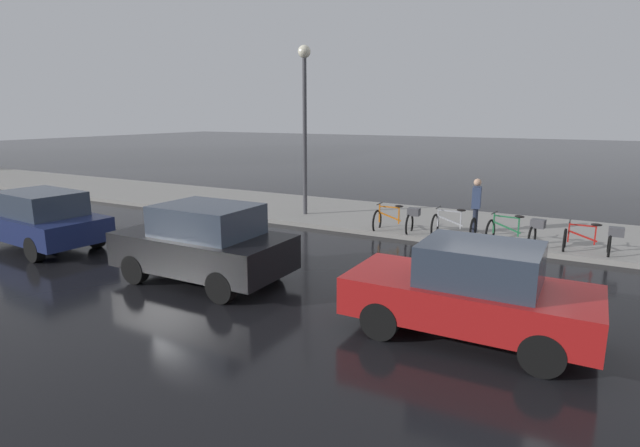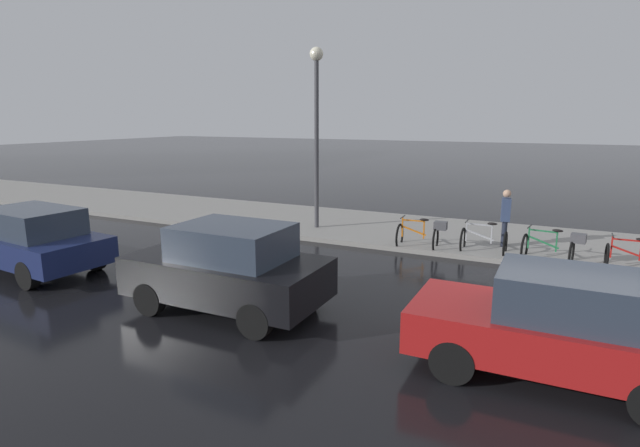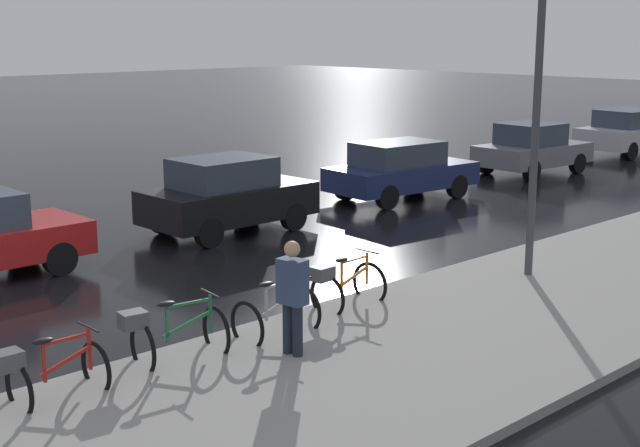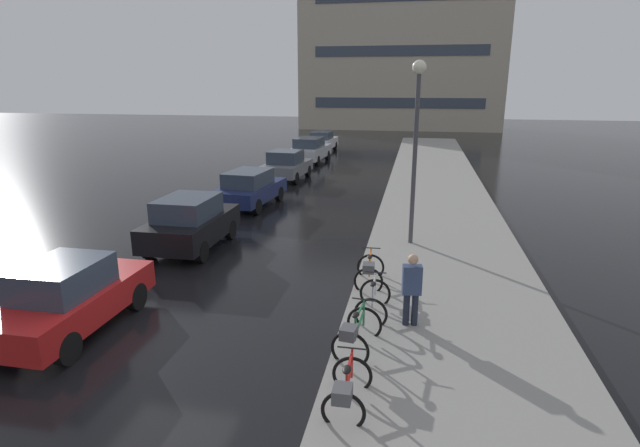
{
  "view_description": "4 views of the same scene",
  "coord_description": "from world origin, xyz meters",
  "views": [
    {
      "loc": [
        -9.93,
        -1.4,
        3.61
      ],
      "look_at": [
        -0.44,
        3.83,
        1.21
      ],
      "focal_mm": 28.0,
      "sensor_mm": 36.0,
      "label": 1
    },
    {
      "loc": [
        -9.47,
        0.24,
        3.69
      ],
      "look_at": [
        0.25,
        4.98,
        1.39
      ],
      "focal_mm": 28.0,
      "sensor_mm": 36.0,
      "label": 2
    },
    {
      "loc": [
        13.71,
        -6.08,
        4.51
      ],
      "look_at": [
        2.22,
        4.76,
        1.04
      ],
      "focal_mm": 50.0,
      "sensor_mm": 36.0,
      "label": 3
    },
    {
      "loc": [
        5.04,
        -8.37,
        5.16
      ],
      "look_at": [
        2.39,
        5.16,
        1.26
      ],
      "focal_mm": 28.0,
      "sensor_mm": 36.0,
      "label": 4
    }
  ],
  "objects": [
    {
      "name": "car_black",
      "position": [
        -1.97,
        5.85,
        0.86
      ],
      "size": [
        1.93,
        3.83,
        1.71
      ],
      "color": "black",
      "rests_on": "ground"
    },
    {
      "name": "ground_plane",
      "position": [
        0.0,
        0.0,
        0.0
      ],
      "size": [
        140.0,
        140.0,
        0.0
      ],
      "primitive_type": "plane",
      "color": "black"
    },
    {
      "name": "bicycle_farthest",
      "position": [
        3.98,
        3.61,
        0.49
      ],
      "size": [
        0.79,
        1.36,
        0.96
      ],
      "color": "black",
      "rests_on": "ground"
    },
    {
      "name": "bicycle_third",
      "position": [
        4.22,
        1.99,
        0.41
      ],
      "size": [
        0.74,
        1.16,
        0.95
      ],
      "color": "black",
      "rests_on": "ground"
    },
    {
      "name": "bicycle_second",
      "position": [
        4.05,
        0.26,
        0.49
      ],
      "size": [
        0.9,
        1.48,
        0.96
      ],
      "color": "black",
      "rests_on": "ground"
    },
    {
      "name": "pedestrian",
      "position": [
        5.06,
        1.56,
        0.98
      ],
      "size": [
        0.43,
        0.29,
        1.74
      ],
      "color": "#1E2333",
      "rests_on": "ground"
    },
    {
      "name": "car_navy",
      "position": [
        -1.98,
        11.7,
        0.8
      ],
      "size": [
        2.21,
        4.28,
        1.56
      ],
      "color": "navy",
      "rests_on": "ground"
    },
    {
      "name": "bicycle_nearest",
      "position": [
        4.13,
        -1.57,
        0.47
      ],
      "size": [
        0.7,
        1.33,
        0.92
      ],
      "color": "black",
      "rests_on": "ground"
    },
    {
      "name": "streetlamp",
      "position": [
        4.95,
        7.39,
        3.91
      ],
      "size": [
        0.42,
        0.42,
        5.81
      ],
      "color": "#424247",
      "rests_on": "ground"
    },
    {
      "name": "car_red",
      "position": [
        -2.05,
        0.14,
        0.79
      ],
      "size": [
        1.76,
        3.92,
        1.6
      ],
      "color": "#AD1919",
      "rests_on": "ground"
    },
    {
      "name": "sidewalk_kerb",
      "position": [
        6.0,
        10.0,
        0.07
      ],
      "size": [
        4.8,
        60.0,
        0.14
      ],
      "primitive_type": "cube",
      "color": "gray",
      "rests_on": "ground"
    }
  ]
}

